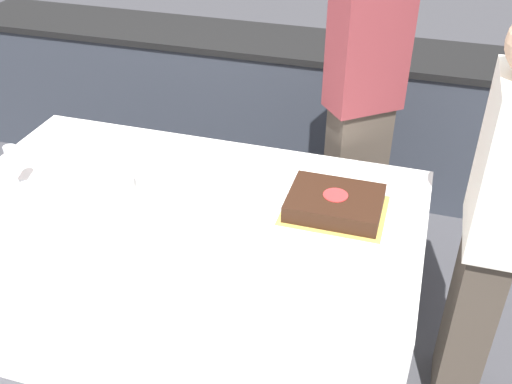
# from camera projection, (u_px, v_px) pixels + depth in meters

# --- Properties ---
(ground_plane) EXTENTS (14.00, 14.00, 0.00)m
(ground_plane) POSITION_uv_depth(u_px,v_px,m) (197.00, 329.00, 2.95)
(ground_plane) COLOR #424247
(back_counter) EXTENTS (4.40, 0.58, 0.92)m
(back_counter) POSITION_uv_depth(u_px,v_px,m) (283.00, 107.00, 3.98)
(back_counter) COLOR #333842
(back_counter) RESTS_ON ground_plane
(dining_table) EXTENTS (1.97, 1.07, 0.77)m
(dining_table) POSITION_uv_depth(u_px,v_px,m) (192.00, 269.00, 2.74)
(dining_table) COLOR white
(dining_table) RESTS_ON ground_plane
(cake) EXTENTS (0.42, 0.33, 0.08)m
(cake) POSITION_uv_depth(u_px,v_px,m) (335.00, 203.00, 2.44)
(cake) COLOR gold
(cake) RESTS_ON dining_table
(plate_stack) EXTENTS (0.20, 0.20, 0.07)m
(plate_stack) POSITION_uv_depth(u_px,v_px,m) (111.00, 183.00, 2.56)
(plate_stack) COLOR white
(plate_stack) RESTS_ON dining_table
(wine_glass) EXTENTS (0.07, 0.07, 0.19)m
(wine_glass) POSITION_uv_depth(u_px,v_px,m) (12.00, 160.00, 2.55)
(wine_glass) COLOR white
(wine_glass) RESTS_ON dining_table
(side_plate_near_cake) EXTENTS (0.19, 0.19, 0.00)m
(side_plate_near_cake) POSITION_uv_depth(u_px,v_px,m) (328.00, 170.00, 2.72)
(side_plate_near_cake) COLOR white
(side_plate_near_cake) RESTS_ON dining_table
(utensil_pile) EXTENTS (0.15, 0.11, 0.02)m
(utensil_pile) POSITION_uv_depth(u_px,v_px,m) (182.00, 272.00, 2.13)
(utensil_pile) COLOR white
(utensil_pile) RESTS_ON dining_table
(person_cutting_cake) EXTENTS (0.39, 0.37, 1.75)m
(person_cutting_cake) POSITION_uv_depth(u_px,v_px,m) (362.00, 111.00, 2.89)
(person_cutting_cake) COLOR #4C4238
(person_cutting_cake) RESTS_ON ground_plane
(person_seated_right) EXTENTS (0.22, 0.37, 1.69)m
(person_seated_right) POSITION_uv_depth(u_px,v_px,m) (493.00, 228.00, 2.17)
(person_seated_right) COLOR #4C4238
(person_seated_right) RESTS_ON ground_plane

